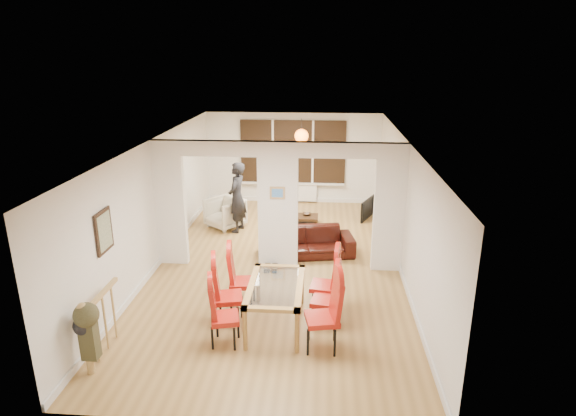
# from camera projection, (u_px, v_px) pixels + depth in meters

# --- Properties ---
(floor) EXTENTS (5.00, 9.00, 0.01)m
(floor) POSITION_uv_depth(u_px,v_px,m) (278.00, 265.00, 10.02)
(floor) COLOR olive
(floor) RESTS_ON ground
(room_walls) EXTENTS (5.00, 9.00, 2.60)m
(room_walls) POSITION_uv_depth(u_px,v_px,m) (278.00, 206.00, 9.61)
(room_walls) COLOR silver
(room_walls) RESTS_ON floor
(divider_wall) EXTENTS (5.00, 0.18, 2.60)m
(divider_wall) POSITION_uv_depth(u_px,v_px,m) (278.00, 206.00, 9.61)
(divider_wall) COLOR white
(divider_wall) RESTS_ON floor
(bay_window_blinds) EXTENTS (3.00, 0.08, 1.80)m
(bay_window_blinds) POSITION_uv_depth(u_px,v_px,m) (293.00, 152.00, 13.76)
(bay_window_blinds) COLOR black
(bay_window_blinds) RESTS_ON room_walls
(radiator) EXTENTS (1.40, 0.08, 0.50)m
(radiator) POSITION_uv_depth(u_px,v_px,m) (293.00, 192.00, 14.09)
(radiator) COLOR white
(radiator) RESTS_ON floor
(pendant_light) EXTENTS (0.36, 0.36, 0.36)m
(pendant_light) POSITION_uv_depth(u_px,v_px,m) (302.00, 136.00, 12.45)
(pendant_light) COLOR orange
(pendant_light) RESTS_ON room_walls
(stair_newel) EXTENTS (0.40, 1.20, 1.10)m
(stair_newel) POSITION_uv_depth(u_px,v_px,m) (103.00, 319.00, 6.98)
(stair_newel) COLOR #AC894F
(stair_newel) RESTS_ON floor
(wall_poster) EXTENTS (0.04, 0.52, 0.67)m
(wall_poster) POSITION_uv_depth(u_px,v_px,m) (104.00, 231.00, 7.42)
(wall_poster) COLOR gray
(wall_poster) RESTS_ON room_walls
(pillar_photo) EXTENTS (0.30, 0.03, 0.25)m
(pillar_photo) POSITION_uv_depth(u_px,v_px,m) (277.00, 193.00, 9.42)
(pillar_photo) COLOR #4C8CD8
(pillar_photo) RESTS_ON divider_wall
(dining_table) EXTENTS (0.87, 1.54, 0.72)m
(dining_table) POSITION_uv_depth(u_px,v_px,m) (276.00, 305.00, 7.74)
(dining_table) COLOR olive
(dining_table) RESTS_ON floor
(dining_chair_la) EXTENTS (0.50, 0.50, 1.03)m
(dining_chair_la) POSITION_uv_depth(u_px,v_px,m) (225.00, 313.00, 7.19)
(dining_chair_la) COLOR #9F1910
(dining_chair_la) RESTS_ON floor
(dining_chair_lb) EXTENTS (0.53, 0.53, 1.10)m
(dining_chair_lb) POSITION_uv_depth(u_px,v_px,m) (228.00, 293.00, 7.72)
(dining_chair_lb) COLOR #9F1910
(dining_chair_lb) RESTS_ON floor
(dining_chair_lc) EXTENTS (0.47, 0.47, 1.07)m
(dining_chair_lc) POSITION_uv_depth(u_px,v_px,m) (242.00, 278.00, 8.25)
(dining_chair_lc) COLOR #9F1910
(dining_chair_lc) RESTS_ON floor
(dining_chair_ra) EXTENTS (0.56, 0.56, 1.18)m
(dining_chair_ra) POSITION_uv_depth(u_px,v_px,m) (322.00, 313.00, 7.05)
(dining_chair_ra) COLOR #9F1910
(dining_chair_ra) RESTS_ON floor
(dining_chair_rb) EXTENTS (0.47, 0.47, 1.02)m
(dining_chair_rb) POSITION_uv_depth(u_px,v_px,m) (325.00, 297.00, 7.69)
(dining_chair_rb) COLOR #9F1910
(dining_chair_rb) RESTS_ON floor
(dining_chair_rc) EXTENTS (0.50, 0.50, 1.10)m
(dining_chair_rc) POSITION_uv_depth(u_px,v_px,m) (324.00, 282.00, 8.11)
(dining_chair_rc) COLOR #9F1910
(dining_chair_rc) RESTS_ON floor
(sofa) EXTENTS (2.15, 1.15, 0.60)m
(sofa) POSITION_uv_depth(u_px,v_px,m) (306.00, 242.00, 10.44)
(sofa) COLOR black
(sofa) RESTS_ON floor
(armchair) EXTENTS (1.13, 1.13, 0.74)m
(armchair) POSITION_uv_depth(u_px,v_px,m) (225.00, 213.00, 12.09)
(armchair) COLOR beige
(armchair) RESTS_ON floor
(person) EXTENTS (0.69, 0.52, 1.73)m
(person) POSITION_uv_depth(u_px,v_px,m) (237.00, 197.00, 11.67)
(person) COLOR black
(person) RESTS_ON floor
(television) EXTENTS (0.91, 0.50, 0.54)m
(television) POSITION_uv_depth(u_px,v_px,m) (364.00, 208.00, 12.78)
(television) COLOR black
(television) RESTS_ON floor
(coffee_table) EXTENTS (1.12, 0.78, 0.23)m
(coffee_table) POSITION_uv_depth(u_px,v_px,m) (298.00, 220.00, 12.34)
(coffee_table) COLOR black
(coffee_table) RESTS_ON floor
(bottle) EXTENTS (0.07, 0.07, 0.30)m
(bottle) POSITION_uv_depth(u_px,v_px,m) (292.00, 209.00, 12.37)
(bottle) COLOR #143F19
(bottle) RESTS_ON coffee_table
(bowl) EXTENTS (0.22, 0.22, 0.05)m
(bowl) POSITION_uv_depth(u_px,v_px,m) (306.00, 214.00, 12.33)
(bowl) COLOR black
(bowl) RESTS_ON coffee_table
(shoes) EXTENTS (0.26, 0.28, 0.11)m
(shoes) POSITION_uv_depth(u_px,v_px,m) (271.00, 268.00, 9.75)
(shoes) COLOR black
(shoes) RESTS_ON floor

